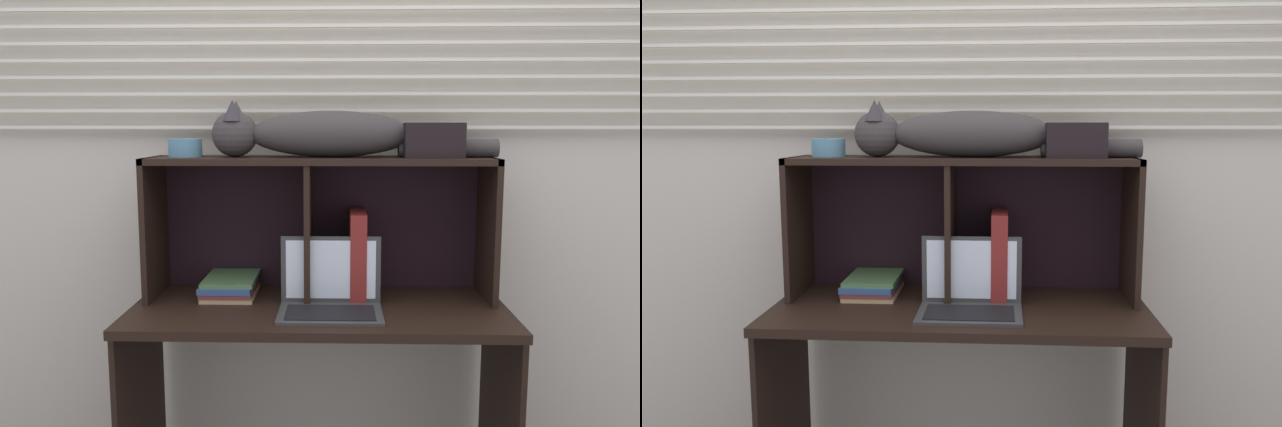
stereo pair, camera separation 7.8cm
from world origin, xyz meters
TOP-DOWN VIEW (x-y plane):
  - back_panel_with_blinds at (0.00, 0.55)m, footprint 4.40×0.08m
  - desk at (0.00, 0.23)m, footprint 1.26×0.56m
  - hutch_shelf_unit at (-0.01, 0.39)m, footprint 1.19×0.29m
  - cat at (-0.01, 0.36)m, footprint 0.98×0.18m
  - laptop at (0.04, 0.17)m, footprint 0.34×0.23m
  - binder_upright at (0.13, 0.36)m, footprint 0.06×0.24m
  - book_stack at (-0.32, 0.36)m, footprint 0.19×0.25m
  - small_basket at (-0.47, 0.36)m, footprint 0.12×0.12m
  - storage_box at (0.38, 0.36)m, footprint 0.20×0.19m

SIDE VIEW (x-z plane):
  - desk at x=0.00m, z-range 0.22..1.00m
  - book_stack at x=-0.32m, z-range 0.78..0.84m
  - laptop at x=0.04m, z-range 0.71..0.95m
  - binder_upright at x=0.13m, z-range 0.78..1.08m
  - hutch_shelf_unit at x=-0.01m, z-range 0.86..1.36m
  - back_panel_with_blinds at x=0.00m, z-range 0.01..2.51m
  - small_basket at x=-0.47m, z-range 1.27..1.33m
  - storage_box at x=0.38m, z-range 1.27..1.39m
  - cat at x=-0.01m, z-range 1.25..1.45m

